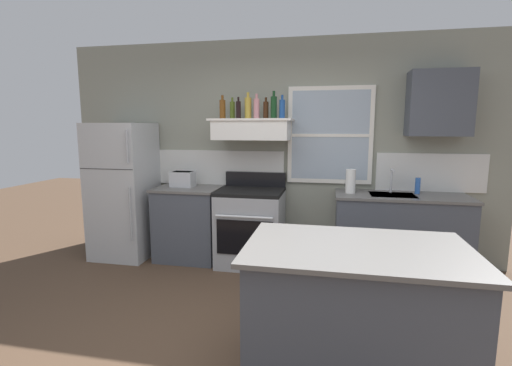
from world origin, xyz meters
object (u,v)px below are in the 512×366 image
at_px(bottle_balsamic_dark, 238,110).
at_px(paper_towel_roll, 351,181).
at_px(toaster, 183,179).
at_px(bottle_olive_oil_square, 232,110).
at_px(bottle_dark_green_wine, 274,107).
at_px(bottle_brown_stout, 266,110).
at_px(bottle_rose_pink, 257,108).
at_px(stove_range, 251,226).
at_px(bottle_champagne_gold_foil, 248,108).
at_px(dish_soap_bottle, 418,186).
at_px(kitchen_island, 355,314).
at_px(bottle_amber_wine, 223,109).
at_px(refrigerator, 124,191).
at_px(bottle_blue_liqueur, 282,109).

distance_m(bottle_balsamic_dark, paper_towel_roll, 1.53).
xyz_separation_m(toaster, bottle_olive_oil_square, (0.63, 0.07, 0.84)).
bearing_deg(bottle_olive_oil_square, paper_towel_roll, -4.39).
relative_size(toaster, paper_towel_roll, 1.10).
bearing_deg(bottle_dark_green_wine, bottle_brown_stout, 161.95).
height_order(bottle_rose_pink, paper_towel_roll, bottle_rose_pink).
bearing_deg(stove_range, bottle_champagne_gold_foil, 118.19).
height_order(bottle_balsamic_dark, bottle_brown_stout, bottle_balsamic_dark).
height_order(toaster, paper_towel_roll, paper_towel_roll).
distance_m(bottle_rose_pink, paper_towel_roll, 1.36).
xyz_separation_m(bottle_olive_oil_square, dish_soap_bottle, (2.13, -0.01, -0.85)).
distance_m(bottle_champagne_gold_foil, kitchen_island, 2.69).
distance_m(bottle_champagne_gold_foil, dish_soap_bottle, 2.12).
bearing_deg(bottle_amber_wine, paper_towel_roll, -2.21).
relative_size(refrigerator, bottle_rose_pink, 6.00).
height_order(bottle_rose_pink, dish_soap_bottle, bottle_rose_pink).
relative_size(bottle_rose_pink, kitchen_island, 0.20).
distance_m(bottle_dark_green_wine, dish_soap_bottle, 1.84).
height_order(bottle_brown_stout, paper_towel_roll, bottle_brown_stout).
height_order(refrigerator, bottle_blue_liqueur, bottle_blue_liqueur).
bearing_deg(bottle_balsamic_dark, bottle_amber_wine, 168.84).
bearing_deg(bottle_brown_stout, kitchen_island, -64.71).
xyz_separation_m(bottle_amber_wine, bottle_brown_stout, (0.52, 0.01, -0.01)).
bearing_deg(bottle_olive_oil_square, bottle_blue_liqueur, -6.57).
relative_size(stove_range, dish_soap_bottle, 6.06).
distance_m(bottle_amber_wine, kitchen_island, 2.84).
xyz_separation_m(bottle_amber_wine, bottle_champagne_gold_foil, (0.31, -0.00, 0.01)).
relative_size(refrigerator, toaster, 5.71).
height_order(stove_range, bottle_amber_wine, bottle_amber_wine).
height_order(bottle_blue_liqueur, dish_soap_bottle, bottle_blue_liqueur).
relative_size(bottle_blue_liqueur, dish_soap_bottle, 1.47).
bearing_deg(bottle_champagne_gold_foil, bottle_dark_green_wine, -3.98).
height_order(bottle_olive_oil_square, bottle_balsamic_dark, bottle_olive_oil_square).
height_order(refrigerator, bottle_amber_wine, bottle_amber_wine).
relative_size(bottle_amber_wine, bottle_blue_liqueur, 1.04).
relative_size(refrigerator, bottle_blue_liqueur, 6.41).
relative_size(bottle_amber_wine, bottle_champagne_gold_foil, 0.91).
bearing_deg(bottle_champagne_gold_foil, bottle_blue_liqueur, -2.49).
xyz_separation_m(refrigerator, bottle_amber_wine, (1.29, 0.12, 1.01)).
xyz_separation_m(stove_range, paper_towel_roll, (1.15, 0.04, 0.58)).
xyz_separation_m(bottle_champagne_gold_foil, bottle_dark_green_wine, (0.31, -0.02, 0.00)).
bearing_deg(bottle_brown_stout, toaster, -178.40).
height_order(refrigerator, bottle_balsamic_dark, bottle_balsamic_dark).
height_order(refrigerator, bottle_olive_oil_square, bottle_olive_oil_square).
relative_size(bottle_brown_stout, bottle_blue_liqueur, 0.92).
bearing_deg(bottle_olive_oil_square, bottle_brown_stout, -5.82).
bearing_deg(bottle_dark_green_wine, bottle_rose_pink, -178.24).
relative_size(bottle_blue_liqueur, paper_towel_roll, 0.98).
xyz_separation_m(refrigerator, bottle_rose_pink, (1.71, 0.09, 1.02)).
bearing_deg(bottle_blue_liqueur, stove_range, -168.13).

